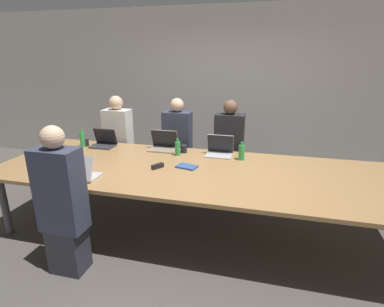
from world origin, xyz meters
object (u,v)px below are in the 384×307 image
at_px(bottle_far_midleft, 178,148).
at_px(stapler, 158,166).
at_px(cup_far_left, 86,143).
at_px(laptop_far_left, 104,141).
at_px(laptop_near_left, 81,172).
at_px(person_near_left, 62,205).
at_px(cup_far_midleft, 184,149).
at_px(laptop_far_center, 220,149).
at_px(person_far_midleft, 178,148).
at_px(laptop_far_midleft, 164,144).
at_px(person_far_center, 229,152).
at_px(bottle_far_left, 82,139).
at_px(person_far_left, 119,144).
at_px(bottle_far_center, 242,152).

bearing_deg(bottle_far_midleft, stapler, -99.40).
bearing_deg(cup_far_left, laptop_far_left, 13.37).
distance_m(laptop_near_left, laptop_far_left, 1.18).
bearing_deg(person_near_left, cup_far_midleft, -115.28).
bearing_deg(laptop_far_left, laptop_far_center, 0.18).
height_order(laptop_near_left, person_far_midleft, person_far_midleft).
xyz_separation_m(cup_far_midleft, laptop_far_left, (-1.16, 0.01, 0.02)).
relative_size(laptop_near_left, person_far_midleft, 0.22).
bearing_deg(person_near_left, bottle_far_midleft, -115.77).
bearing_deg(laptop_far_midleft, laptop_far_left, -176.09).
bearing_deg(person_near_left, person_far_center, -122.27).
bearing_deg(person_far_midleft, bottle_far_midleft, -72.77).
bearing_deg(person_near_left, person_far_midleft, -103.88).
distance_m(bottle_far_midleft, stapler, 0.52).
relative_size(person_far_center, stapler, 9.51).
relative_size(laptop_near_left, cup_far_midleft, 3.08).
bearing_deg(laptop_far_center, cup_far_midleft, -178.50).
relative_size(cup_far_left, bottle_far_left, 0.43).
distance_m(person_far_left, laptop_far_center, 1.68).
height_order(laptop_near_left, cup_far_midleft, laptop_near_left).
xyz_separation_m(person_far_midleft, laptop_far_center, (0.70, -0.45, 0.17)).
height_order(bottle_far_midleft, bottle_far_left, bottle_far_left).
xyz_separation_m(cup_far_left, stapler, (1.28, -0.58, -0.03)).
distance_m(laptop_far_left, bottle_far_left, 0.29).
bearing_deg(cup_far_left, laptop_near_left, -59.08).
height_order(laptop_near_left, laptop_far_center, laptop_far_center).
distance_m(cup_far_midleft, cup_far_left, 1.41).
distance_m(laptop_near_left, person_near_left, 0.44).
distance_m(laptop_far_midleft, bottle_far_midleft, 0.32).
bearing_deg(stapler, laptop_near_left, -110.52).
height_order(person_near_left, cup_far_midleft, person_near_left).
height_order(laptop_far_midleft, bottle_far_left, laptop_far_midleft).
height_order(laptop_far_left, bottle_far_left, laptop_far_left).
xyz_separation_m(laptop_far_midleft, bottle_far_midleft, (0.26, -0.19, 0.02)).
bearing_deg(person_far_center, laptop_far_midleft, -154.67).
bearing_deg(cup_far_left, stapler, -24.28).
height_order(laptop_near_left, bottle_far_left, laptop_near_left).
relative_size(person_far_left, person_far_center, 1.01).
xyz_separation_m(laptop_near_left, person_far_center, (1.31, 1.57, -0.16)).
relative_size(laptop_far_midleft, bottle_far_left, 1.50).
xyz_separation_m(bottle_far_midleft, bottle_far_center, (0.80, 0.03, 0.00)).
xyz_separation_m(laptop_near_left, bottle_far_left, (-0.66, 1.02, 0.03)).
distance_m(cup_far_midleft, laptop_far_center, 0.47).
height_order(person_far_midleft, bottle_far_center, person_far_midleft).
bearing_deg(bottle_far_midleft, laptop_near_left, -126.51).
bearing_deg(person_far_midleft, stapler, -84.80).
distance_m(laptop_far_left, person_far_left, 0.44).
distance_m(bottle_far_left, bottle_far_center, 2.19).
bearing_deg(laptop_near_left, stapler, -143.31).
bearing_deg(laptop_far_center, laptop_near_left, -137.96).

